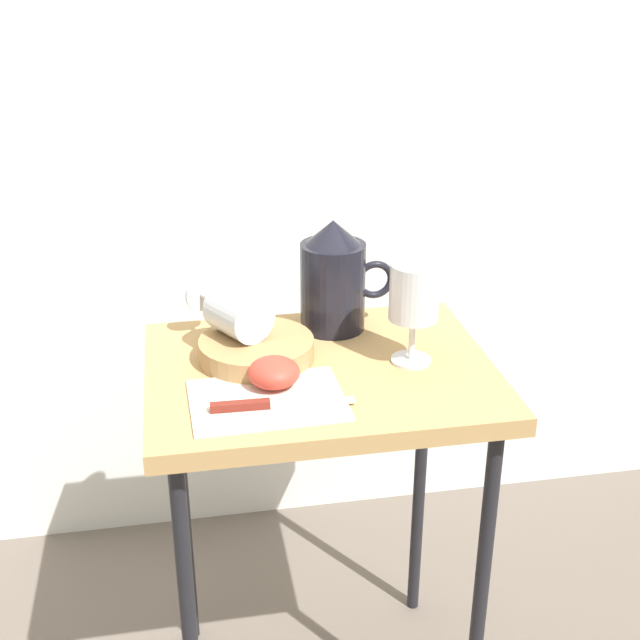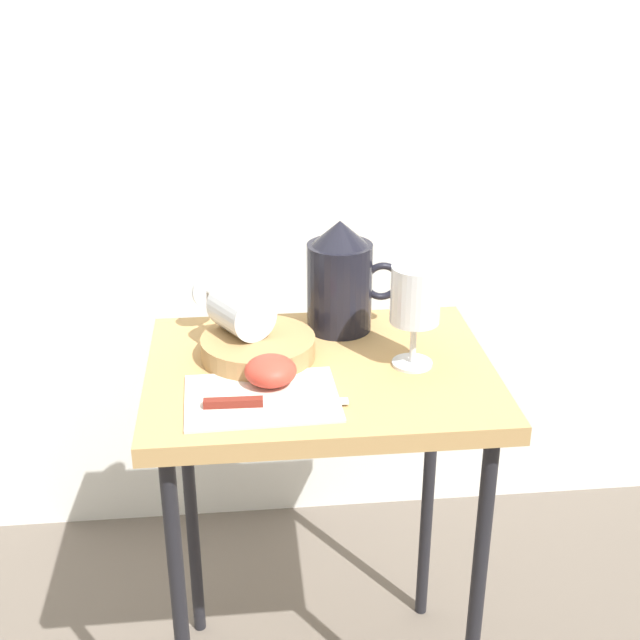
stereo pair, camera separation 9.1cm
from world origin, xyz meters
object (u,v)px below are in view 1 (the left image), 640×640
at_px(basket_tray, 257,349).
at_px(wine_glass_upright, 414,297).
at_px(apple_half_left, 274,372).
at_px(knife, 261,405).
at_px(table, 320,408).
at_px(pitcher, 333,285).
at_px(wine_glass_tipped_near, 237,312).

distance_m(basket_tray, wine_glass_upright, 0.26).
distance_m(apple_half_left, knife, 0.07).
height_order(table, pitcher, pitcher).
xyz_separation_m(basket_tray, knife, (-0.01, -0.16, -0.01)).
xyz_separation_m(table, wine_glass_upright, (0.15, -0.01, 0.19)).
bearing_deg(knife, table, 48.14).
relative_size(pitcher, apple_half_left, 2.47).
relative_size(table, basket_tray, 3.72).
xyz_separation_m(table, wine_glass_tipped_near, (-0.12, 0.07, 0.15)).
bearing_deg(basket_tray, pitcher, 34.26).
distance_m(wine_glass_upright, knife, 0.29).
bearing_deg(wine_glass_upright, basket_tray, 168.04).
bearing_deg(apple_half_left, table, 34.71).
height_order(pitcher, wine_glass_upright, pitcher).
height_order(pitcher, knife, pitcher).
relative_size(table, knife, 3.28).
height_order(basket_tray, pitcher, pitcher).
relative_size(apple_half_left, knife, 0.38).
bearing_deg(pitcher, knife, -120.91).
relative_size(table, apple_half_left, 8.73).
bearing_deg(basket_tray, apple_half_left, -81.09).
distance_m(pitcher, wine_glass_tipped_near, 0.19).
height_order(wine_glass_upright, wine_glass_tipped_near, wine_glass_upright).
height_order(wine_glass_upright, knife, wine_glass_upright).
relative_size(basket_tray, wine_glass_tipped_near, 1.11).
xyz_separation_m(basket_tray, wine_glass_upright, (0.24, -0.05, 0.09)).
bearing_deg(wine_glass_upright, table, 176.53).
distance_m(table, pitcher, 0.21).
height_order(basket_tray, wine_glass_tipped_near, wine_glass_tipped_near).
bearing_deg(wine_glass_upright, wine_glass_tipped_near, 164.37).
xyz_separation_m(wine_glass_upright, apple_half_left, (-0.23, -0.05, -0.09)).
bearing_deg(table, wine_glass_tipped_near, 151.53).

